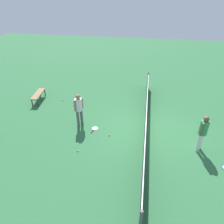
# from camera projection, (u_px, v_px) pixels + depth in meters

# --- Properties ---
(ground_plane) EXTENTS (40.00, 40.00, 0.00)m
(ground_plane) POSITION_uv_depth(u_px,v_px,m) (145.00, 130.00, 10.21)
(ground_plane) COLOR #2D6B3D
(court_net) EXTENTS (10.09, 0.09, 1.07)m
(court_net) POSITION_uv_depth(u_px,v_px,m) (146.00, 122.00, 9.95)
(court_net) COLOR #4C4C51
(court_net) RESTS_ON ground_plane
(player_near_side) EXTENTS (0.48, 0.48, 1.70)m
(player_near_side) POSITION_uv_depth(u_px,v_px,m) (79.00, 107.00, 10.09)
(player_near_side) COLOR #595960
(player_near_side) RESTS_ON ground_plane
(player_far_side) EXTENTS (0.48, 0.47, 1.70)m
(player_far_side) POSITION_uv_depth(u_px,v_px,m) (203.00, 131.00, 8.51)
(player_far_side) COLOR white
(player_far_side) RESTS_ON ground_plane
(tennis_racket_near_player) EXTENTS (0.61, 0.38, 0.03)m
(tennis_racket_near_player) POSITION_uv_depth(u_px,v_px,m) (95.00, 129.00, 10.30)
(tennis_racket_near_player) COLOR white
(tennis_racket_near_player) RESTS_ON ground_plane
(tennis_ball_near_player) EXTENTS (0.07, 0.07, 0.07)m
(tennis_ball_near_player) POSITION_uv_depth(u_px,v_px,m) (78.00, 151.00, 8.92)
(tennis_ball_near_player) COLOR #C6E033
(tennis_ball_near_player) RESTS_ON ground_plane
(tennis_ball_by_net) EXTENTS (0.07, 0.07, 0.07)m
(tennis_ball_by_net) POSITION_uv_depth(u_px,v_px,m) (109.00, 135.00, 9.84)
(tennis_ball_by_net) COLOR #C6E033
(tennis_ball_by_net) RESTS_ON ground_plane
(tennis_ball_midcourt) EXTENTS (0.07, 0.07, 0.07)m
(tennis_ball_midcourt) POSITION_uv_depth(u_px,v_px,m) (63.00, 100.00, 12.78)
(tennis_ball_midcourt) COLOR #C6E033
(tennis_ball_midcourt) RESTS_ON ground_plane
(courtside_bench) EXTENTS (1.53, 0.56, 0.48)m
(courtside_bench) POSITION_uv_depth(u_px,v_px,m) (38.00, 94.00, 12.58)
(courtside_bench) COLOR olive
(courtside_bench) RESTS_ON ground_plane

